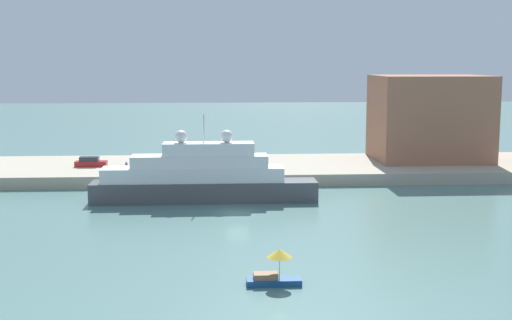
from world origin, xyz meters
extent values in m
plane|color=slate|center=(0.00, 0.00, 0.00)|extent=(400.00, 400.00, 0.00)
cube|color=#ADA38E|center=(0.00, 26.40, 0.83)|extent=(110.00, 20.79, 1.66)
cube|color=#4C4C51|center=(-3.74, 7.23, 1.25)|extent=(27.51, 4.05, 2.49)
cube|color=white|center=(-5.12, 7.23, 3.37)|extent=(22.01, 3.72, 1.75)
cube|color=white|center=(-4.29, 7.23, 4.98)|extent=(16.51, 3.40, 1.47)
cube|color=white|center=(-3.19, 7.23, 6.48)|extent=(11.01, 3.08, 1.53)
cylinder|color=silver|center=(-3.74, 7.23, 8.96)|extent=(0.16, 0.16, 3.43)
sphere|color=white|center=(-0.99, 7.23, 8.00)|extent=(1.53, 1.53, 1.53)
sphere|color=white|center=(-6.49, 7.23, 8.00)|extent=(1.53, 1.53, 1.53)
cube|color=navy|center=(2.02, -24.60, 0.25)|extent=(4.23, 1.42, 0.50)
cube|color=#8C6647|center=(1.39, -24.60, 0.72)|extent=(1.86, 1.14, 0.45)
cylinder|color=#B2B2B2|center=(2.44, -24.60, 1.34)|extent=(0.06, 0.06, 1.68)
cone|color=gold|center=(2.44, -24.60, 2.51)|extent=(1.92, 1.92, 0.67)
cube|color=#9E664C|center=(31.01, 29.22, 8.21)|extent=(16.94, 13.38, 13.11)
cube|color=#B21E1E|center=(-20.60, 25.25, 2.06)|extent=(4.58, 1.75, 0.79)
cube|color=#262D33|center=(-20.83, 25.25, 2.78)|extent=(2.75, 1.58, 0.65)
cylinder|color=#334C8C|center=(-14.62, 18.75, 2.36)|extent=(0.36, 0.36, 1.40)
sphere|color=tan|center=(-14.62, 18.75, 3.18)|extent=(0.24, 0.24, 0.24)
cylinder|color=black|center=(-3.14, 17.43, 2.06)|extent=(0.46, 0.46, 0.80)
camera|label=1|loc=(-2.44, -75.18, 17.23)|focal=48.00mm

